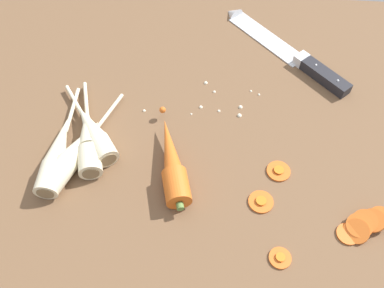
{
  "coord_description": "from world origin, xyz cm",
  "views": [
    {
      "loc": [
        3.34,
        -43.05,
        58.92
      ],
      "look_at": [
        0.0,
        -2.0,
        1.5
      ],
      "focal_mm": 37.73,
      "sensor_mm": 36.0,
      "label": 1
    }
  ],
  "objects_px": {
    "parsnip_front": "(93,133)",
    "carrot_slice_stray_near": "(279,171)",
    "chefs_knife": "(280,46)",
    "carrot_slice_stray_far": "(280,258)",
    "carrot_slice_stack": "(363,225)",
    "carrot_slice_stray_mid": "(261,201)",
    "parsnip_back": "(74,153)",
    "whole_carrot": "(172,162)",
    "parsnip_mid_right": "(88,140)",
    "parsnip_mid_left": "(57,154)"
  },
  "relations": [
    {
      "from": "parsnip_front",
      "to": "parsnip_back",
      "type": "xyz_separation_m",
      "value": [
        -0.02,
        -0.05,
        -0.0
      ]
    },
    {
      "from": "whole_carrot",
      "to": "parsnip_front",
      "type": "relative_size",
      "value": 1.13
    },
    {
      "from": "chefs_knife",
      "to": "parsnip_mid_left",
      "type": "relative_size",
      "value": 1.16
    },
    {
      "from": "parsnip_front",
      "to": "carrot_slice_stray_mid",
      "type": "distance_m",
      "value": 0.32
    },
    {
      "from": "chefs_knife",
      "to": "carrot_slice_stray_far",
      "type": "distance_m",
      "value": 0.47
    },
    {
      "from": "parsnip_mid_right",
      "to": "parsnip_back",
      "type": "relative_size",
      "value": 0.96
    },
    {
      "from": "carrot_slice_stray_mid",
      "to": "carrot_slice_stray_far",
      "type": "relative_size",
      "value": 1.22
    },
    {
      "from": "carrot_slice_stack",
      "to": "carrot_slice_stray_far",
      "type": "height_order",
      "value": "carrot_slice_stack"
    },
    {
      "from": "parsnip_front",
      "to": "carrot_slice_stack",
      "type": "bearing_deg",
      "value": -16.68
    },
    {
      "from": "whole_carrot",
      "to": "parsnip_back",
      "type": "bearing_deg",
      "value": 178.07
    },
    {
      "from": "carrot_slice_stack",
      "to": "chefs_knife",
      "type": "bearing_deg",
      "value": 104.83
    },
    {
      "from": "parsnip_front",
      "to": "carrot_slice_stray_near",
      "type": "height_order",
      "value": "parsnip_front"
    },
    {
      "from": "whole_carrot",
      "to": "parsnip_back",
      "type": "relative_size",
      "value": 0.91
    },
    {
      "from": "carrot_slice_stray_near",
      "to": "parsnip_mid_right",
      "type": "bearing_deg",
      "value": 175.43
    },
    {
      "from": "parsnip_mid_left",
      "to": "parsnip_mid_right",
      "type": "height_order",
      "value": "same"
    },
    {
      "from": "chefs_knife",
      "to": "carrot_slice_stray_far",
      "type": "relative_size",
      "value": 8.13
    },
    {
      "from": "parsnip_front",
      "to": "carrot_slice_stray_far",
      "type": "bearing_deg",
      "value": -31.16
    },
    {
      "from": "chefs_knife",
      "to": "carrot_slice_stray_mid",
      "type": "distance_m",
      "value": 0.38
    },
    {
      "from": "parsnip_mid_left",
      "to": "carrot_slice_stack",
      "type": "xyz_separation_m",
      "value": [
        0.5,
        -0.09,
        -0.01
      ]
    },
    {
      "from": "chefs_knife",
      "to": "parsnip_mid_right",
      "type": "xyz_separation_m",
      "value": [
        -0.35,
        -0.29,
        0.01
      ]
    },
    {
      "from": "parsnip_front",
      "to": "carrot_slice_stray_far",
      "type": "distance_m",
      "value": 0.38
    },
    {
      "from": "carrot_slice_stray_near",
      "to": "whole_carrot",
      "type": "bearing_deg",
      "value": -177.09
    },
    {
      "from": "whole_carrot",
      "to": "carrot_slice_stack",
      "type": "bearing_deg",
      "value": -15.31
    },
    {
      "from": "carrot_slice_stray_near",
      "to": "carrot_slice_stray_far",
      "type": "relative_size",
      "value": 1.2
    },
    {
      "from": "chefs_knife",
      "to": "carrot_slice_stack",
      "type": "height_order",
      "value": "carrot_slice_stack"
    },
    {
      "from": "whole_carrot",
      "to": "parsnip_mid_right",
      "type": "height_order",
      "value": "whole_carrot"
    },
    {
      "from": "carrot_slice_stray_far",
      "to": "parsnip_back",
      "type": "bearing_deg",
      "value": 156.63
    },
    {
      "from": "parsnip_front",
      "to": "carrot_slice_stack",
      "type": "xyz_separation_m",
      "value": [
        0.45,
        -0.14,
        -0.01
      ]
    },
    {
      "from": "chefs_knife",
      "to": "carrot_slice_stray_near",
      "type": "distance_m",
      "value": 0.32
    },
    {
      "from": "whole_carrot",
      "to": "parsnip_mid_right",
      "type": "xyz_separation_m",
      "value": [
        -0.15,
        0.04,
        -0.0
      ]
    },
    {
      "from": "parsnip_mid_left",
      "to": "parsnip_back",
      "type": "xyz_separation_m",
      "value": [
        0.03,
        0.0,
        0.0
      ]
    },
    {
      "from": "whole_carrot",
      "to": "carrot_slice_stray_near",
      "type": "distance_m",
      "value": 0.18
    },
    {
      "from": "parsnip_mid_left",
      "to": "carrot_slice_stack",
      "type": "height_order",
      "value": "parsnip_mid_left"
    },
    {
      "from": "parsnip_mid_right",
      "to": "parsnip_front",
      "type": "bearing_deg",
      "value": 71.36
    },
    {
      "from": "whole_carrot",
      "to": "carrot_slice_stray_far",
      "type": "distance_m",
      "value": 0.23
    },
    {
      "from": "carrot_slice_stray_near",
      "to": "carrot_slice_stray_far",
      "type": "bearing_deg",
      "value": -91.63
    },
    {
      "from": "parsnip_back",
      "to": "carrot_slice_stack",
      "type": "relative_size",
      "value": 2.66
    },
    {
      "from": "parsnip_mid_left",
      "to": "carrot_slice_stray_far",
      "type": "distance_m",
      "value": 0.4
    },
    {
      "from": "parsnip_front",
      "to": "carrot_slice_stray_near",
      "type": "bearing_deg",
      "value": -7.41
    },
    {
      "from": "parsnip_mid_left",
      "to": "carrot_slice_stray_near",
      "type": "xyz_separation_m",
      "value": [
        0.38,
        0.01,
        -0.02
      ]
    },
    {
      "from": "chefs_knife",
      "to": "parsnip_front",
      "type": "height_order",
      "value": "parsnip_front"
    },
    {
      "from": "carrot_slice_stray_mid",
      "to": "parsnip_mid_right",
      "type": "bearing_deg",
      "value": 163.76
    },
    {
      "from": "chefs_knife",
      "to": "carrot_slice_stray_near",
      "type": "height_order",
      "value": "chefs_knife"
    },
    {
      "from": "parsnip_front",
      "to": "parsnip_back",
      "type": "relative_size",
      "value": 0.81
    },
    {
      "from": "parsnip_mid_left",
      "to": "parsnip_back",
      "type": "bearing_deg",
      "value": 7.68
    },
    {
      "from": "parsnip_mid_right",
      "to": "carrot_slice_stray_far",
      "type": "height_order",
      "value": "parsnip_mid_right"
    },
    {
      "from": "parsnip_front",
      "to": "parsnip_mid_left",
      "type": "relative_size",
      "value": 0.77
    },
    {
      "from": "chefs_knife",
      "to": "whole_carrot",
      "type": "relative_size",
      "value": 1.33
    },
    {
      "from": "chefs_knife",
      "to": "carrot_slice_stray_near",
      "type": "xyz_separation_m",
      "value": [
        -0.02,
        -0.32,
        -0.0
      ]
    },
    {
      "from": "parsnip_back",
      "to": "carrot_slice_stray_mid",
      "type": "distance_m",
      "value": 0.32
    }
  ]
}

